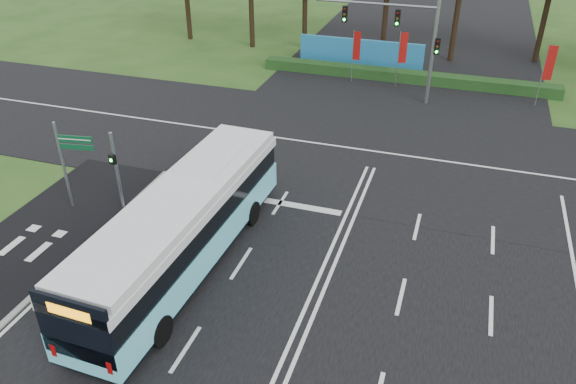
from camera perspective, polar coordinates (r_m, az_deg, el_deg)
name	(u,v)px	position (r m, az deg, el deg)	size (l,w,h in m)	color
ground	(318,280)	(22.69, 3.06, -8.92)	(120.00, 120.00, 0.00)	#274A18
road_main	(318,280)	(22.67, 3.06, -8.88)	(20.00, 120.00, 0.04)	black
road_cross	(374,152)	(32.63, 8.73, 4.08)	(120.00, 14.00, 0.05)	black
bike_path	(8,263)	(26.18, -26.53, -6.48)	(5.00, 18.00, 0.06)	black
kerb_strip	(57,274)	(24.68, -22.44, -7.70)	(0.25, 18.00, 0.12)	gray
city_bus	(184,227)	(22.66, -10.53, -3.51)	(3.20, 13.27, 3.78)	#6DE8FD
pedestrian_signal	(116,169)	(27.08, -17.08, 2.28)	(0.37, 0.44, 3.97)	gray
street_sign	(69,156)	(27.59, -21.40, 3.40)	(1.71, 0.37, 4.44)	gray
banner_flag_left	(356,49)	(42.60, 6.91, 14.27)	(0.57, 0.11, 3.89)	gray
banner_flag_mid	(402,51)	(42.10, 11.50, 13.86)	(0.56, 0.28, 4.09)	gray
banner_flag_right	(548,67)	(41.22, 24.89, 11.49)	(0.63, 0.07, 4.29)	gray
traffic_light_gantry	(407,33)	(38.93, 11.99, 15.49)	(8.41, 0.28, 7.00)	gray
hedge	(405,76)	(43.98, 11.84, 11.41)	(22.00, 1.20, 0.80)	#143814
blue_hoarding	(361,53)	(46.68, 7.38, 13.82)	(10.00, 0.30, 2.20)	teal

